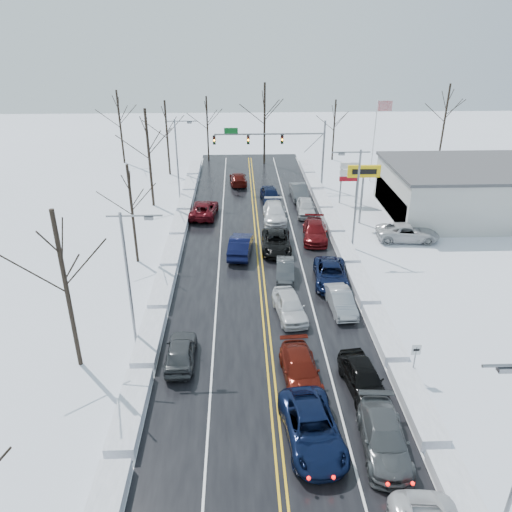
{
  "coord_description": "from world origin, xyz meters",
  "views": [
    {
      "loc": [
        -1.75,
        -30.76,
        19.11
      ],
      "look_at": [
        -0.49,
        3.48,
        2.5
      ],
      "focal_mm": 35.0,
      "sensor_mm": 36.0,
      "label": 1
    }
  ],
  "objects_px": {
    "dealership_building": "(485,190)",
    "oncoming_car_0": "(241,254)",
    "traffic_signal_mast": "(282,143)",
    "flagpole": "(376,134)",
    "tires_plus_sign": "(364,175)"
  },
  "relations": [
    {
      "from": "dealership_building",
      "to": "oncoming_car_0",
      "type": "height_order",
      "value": "dealership_building"
    },
    {
      "from": "traffic_signal_mast",
      "to": "dealership_building",
      "type": "bearing_deg",
      "value": -25.95
    },
    {
      "from": "traffic_signal_mast",
      "to": "oncoming_car_0",
      "type": "distance_m",
      "value": 20.32
    },
    {
      "from": "traffic_signal_mast",
      "to": "oncoming_car_0",
      "type": "relative_size",
      "value": 2.56
    },
    {
      "from": "traffic_signal_mast",
      "to": "oncoming_car_0",
      "type": "xyz_separation_m",
      "value": [
        -5.08,
        -18.89,
        -5.48
      ]
    },
    {
      "from": "flagpole",
      "to": "dealership_building",
      "type": "height_order",
      "value": "flagpole"
    },
    {
      "from": "tires_plus_sign",
      "to": "flagpole",
      "type": "bearing_deg",
      "value": 71.56
    },
    {
      "from": "flagpole",
      "to": "oncoming_car_0",
      "type": "xyz_separation_m",
      "value": [
        -16.8,
        -20.9,
        -5.93
      ]
    },
    {
      "from": "traffic_signal_mast",
      "to": "dealership_building",
      "type": "height_order",
      "value": "traffic_signal_mast"
    },
    {
      "from": "oncoming_car_0",
      "to": "flagpole",
      "type": "bearing_deg",
      "value": -121.85
    },
    {
      "from": "dealership_building",
      "to": "oncoming_car_0",
      "type": "relative_size",
      "value": 3.92
    },
    {
      "from": "tires_plus_sign",
      "to": "oncoming_car_0",
      "type": "height_order",
      "value": "tires_plus_sign"
    },
    {
      "from": "traffic_signal_mast",
      "to": "oncoming_car_0",
      "type": "bearing_deg",
      "value": -105.05
    },
    {
      "from": "flagpole",
      "to": "tires_plus_sign",
      "type": "bearing_deg",
      "value": -108.44
    },
    {
      "from": "traffic_signal_mast",
      "to": "dealership_building",
      "type": "relative_size",
      "value": 0.65
    }
  ]
}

